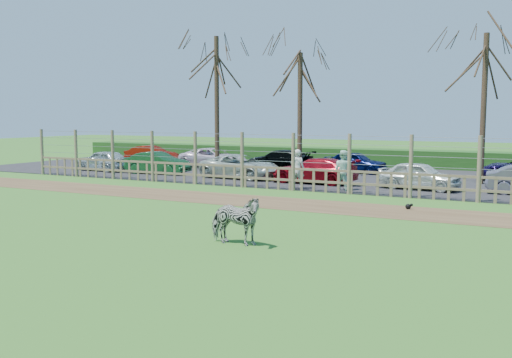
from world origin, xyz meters
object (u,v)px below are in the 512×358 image
at_px(crow, 408,206).
at_px(car_0, 103,160).
at_px(tree_left, 217,72).
at_px(car_4, 419,176).
at_px(car_10, 355,162).
at_px(car_7, 152,155).
at_px(car_8, 214,158).
at_px(car_1, 158,163).
at_px(visitor_b, 343,170).
at_px(zebra, 235,220).
at_px(car_3, 314,171).
at_px(car_2, 241,166).
at_px(tree_right, 485,72).
at_px(visitor_a, 297,169).
at_px(tree_mid, 300,84).
at_px(car_9, 279,160).

xyz_separation_m(crow, car_0, (-18.79, 5.65, 0.54)).
distance_m(tree_left, crow, 15.09).
distance_m(car_4, car_10, 7.38).
relative_size(car_7, car_8, 0.84).
height_order(car_1, car_4, same).
xyz_separation_m(visitor_b, car_0, (-15.21, 2.01, -0.26)).
distance_m(zebra, car_3, 13.27).
bearing_deg(car_2, car_0, 97.20).
bearing_deg(tree_right, car_0, -171.28).
xyz_separation_m(tree_left, visitor_b, (8.45, -3.62, -4.71)).
relative_size(zebra, car_1, 0.41).
xyz_separation_m(visitor_a, car_4, (4.84, 2.11, -0.26)).
relative_size(tree_mid, tree_right, 0.93).
xyz_separation_m(visitor_b, car_2, (-6.17, 2.13, -0.26)).
height_order(tree_mid, zebra, tree_mid).
bearing_deg(crow, car_0, 163.27).
bearing_deg(car_7, car_10, -92.98).
height_order(zebra, crow, zebra).
bearing_deg(car_8, visitor_b, -120.14).
height_order(zebra, car_4, zebra).
bearing_deg(car_2, tree_right, -68.66).
relative_size(tree_right, car_1, 2.02).
bearing_deg(car_10, car_0, 116.15).
height_order(car_7, car_9, same).
bearing_deg(car_10, tree_mid, 146.57).
height_order(car_9, car_10, same).
relative_size(tree_mid, car_2, 1.58).
xyz_separation_m(visitor_a, car_3, (-0.04, 2.18, -0.26)).
bearing_deg(car_10, visitor_b, -162.68).
bearing_deg(visitor_b, car_2, -2.52).
distance_m(car_0, car_2, 9.03).
height_order(visitor_a, visitor_b, same).
height_order(tree_left, car_1, tree_left).
bearing_deg(tree_mid, car_2, -131.81).
relative_size(zebra, car_0, 0.42).
distance_m(zebra, car_8, 21.24).
bearing_deg(car_3, tree_left, -104.04).
distance_m(car_4, car_8, 14.35).
relative_size(car_0, car_1, 0.97).
bearing_deg(car_3, car_0, -89.20).
distance_m(tree_left, visitor_a, 8.96).
relative_size(car_2, car_4, 1.23).
xyz_separation_m(car_3, car_10, (0.25, 5.67, 0.00)).
height_order(tree_left, tree_right, tree_left).
bearing_deg(car_0, car_7, -170.69).
distance_m(zebra, car_7, 24.66).
bearing_deg(car_3, car_10, 179.19).
relative_size(visitor_a, car_2, 0.40).
relative_size(tree_left, visitor_a, 4.57).
distance_m(tree_left, car_7, 9.43).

